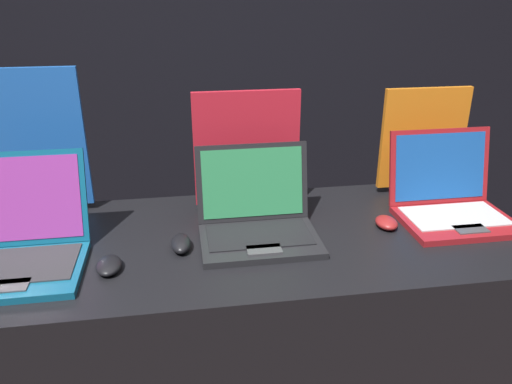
% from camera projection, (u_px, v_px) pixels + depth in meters
% --- Properties ---
extents(wall_back, '(8.00, 0.05, 2.80)m').
position_uv_depth(wall_back, '(210.00, 42.00, 2.99)').
color(wall_back, black).
rests_on(wall_back, ground_plane).
extents(display_counter, '(1.76, 0.71, 0.99)m').
position_uv_depth(display_counter, '(254.00, 360.00, 1.76)').
color(display_counter, black).
rests_on(display_counter, ground_plane).
extents(laptop_front, '(0.33, 0.37, 0.29)m').
position_uv_depth(laptop_front, '(23.00, 242.00, 1.40)').
color(laptop_front, '#0F5170').
rests_on(laptop_front, display_counter).
extents(mouse_front, '(0.07, 0.11, 0.03)m').
position_uv_depth(mouse_front, '(109.00, 265.00, 1.38)').
color(mouse_front, black).
rests_on(mouse_front, display_counter).
extents(promo_stand_front, '(0.28, 0.07, 0.49)m').
position_uv_depth(promo_stand_front, '(42.00, 146.00, 1.65)').
color(promo_stand_front, black).
rests_on(promo_stand_front, display_counter).
extents(laptop_middle, '(0.36, 0.31, 0.27)m').
position_uv_depth(laptop_middle, '(257.00, 217.00, 1.55)').
color(laptop_middle, black).
rests_on(laptop_middle, display_counter).
extents(mouse_middle, '(0.06, 0.11, 0.04)m').
position_uv_depth(mouse_middle, '(181.00, 243.00, 1.48)').
color(mouse_middle, black).
rests_on(mouse_middle, display_counter).
extents(promo_stand_middle, '(0.36, 0.07, 0.41)m').
position_uv_depth(promo_stand_middle, '(247.00, 154.00, 1.70)').
color(promo_stand_middle, black).
rests_on(promo_stand_middle, display_counter).
extents(laptop_back, '(0.36, 0.32, 0.28)m').
position_uv_depth(laptop_back, '(450.00, 199.00, 1.68)').
color(laptop_back, maroon).
rests_on(laptop_back, display_counter).
extents(mouse_back, '(0.07, 0.09, 0.03)m').
position_uv_depth(mouse_back, '(386.00, 223.00, 1.62)').
color(mouse_back, maroon).
rests_on(mouse_back, display_counter).
extents(promo_stand_back, '(0.32, 0.07, 0.39)m').
position_uv_depth(promo_stand_back, '(423.00, 144.00, 1.84)').
color(promo_stand_back, black).
rests_on(promo_stand_back, display_counter).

